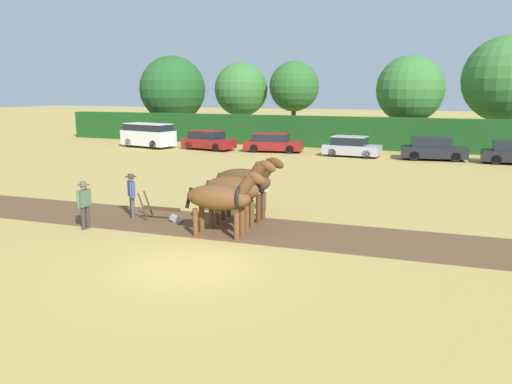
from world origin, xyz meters
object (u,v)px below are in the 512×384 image
tree_center (410,89)px  farmer_at_plow (132,192)px  draft_horse_trail_left (246,181)px  parked_car_center_left (273,143)px  tree_left (241,90)px  draft_horse_lead_right (235,189)px  tree_center_right (507,79)px  farmer_beside_team (264,189)px  farmer_onlooker_left (84,202)px  parked_car_center_right (433,149)px  parked_van (148,135)px  draft_horse_lead_left (222,198)px  parked_car_center (351,147)px  tree_far_left (173,89)px  plow (165,212)px  tree_center_left (294,87)px  parked_car_left (208,140)px

tree_center → farmer_at_plow: (-6.72, -30.26, -3.83)m
draft_horse_trail_left → parked_car_center_left: draft_horse_trail_left is taller
tree_left → draft_horse_lead_right: tree_left is taller
tree_center_right → farmer_beside_team: size_ratio=5.97×
farmer_at_plow → farmer_onlooker_left: farmer_at_plow is taller
farmer_onlooker_left → parked_car_center_right: bearing=68.7°
tree_center → parked_van: tree_center is taller
tree_left → tree_center: size_ratio=0.98×
draft_horse_lead_right → parked_car_center_right: bearing=72.6°
farmer_at_plow → parked_car_center_right: 23.13m
tree_center_right → draft_horse_lead_left: bearing=-107.0°
farmer_beside_team → parked_car_center_left: size_ratio=0.33×
farmer_onlooker_left → parked_van: bearing=121.5°
tree_center → draft_horse_lead_left: (-2.54, -31.19, -3.51)m
tree_center_right → parked_car_center: bearing=-133.8°
farmer_onlooker_left → parked_car_center_right: farmer_onlooker_left is taller
draft_horse_trail_left → farmer_beside_team: draft_horse_trail_left is taller
tree_center_right → farmer_at_plow: tree_center_right is taller
farmer_beside_team → parked_van: parked_van is taller
tree_far_left → plow: tree_far_left is taller
tree_center_left → tree_center_right: size_ratio=0.82×
farmer_beside_team → parked_car_center: farmer_beside_team is taller
parked_car_center_left → parked_car_center: bearing=-13.9°
tree_far_left → draft_horse_lead_left: bearing=-56.1°
plow → farmer_beside_team: farmer_beside_team is taller
tree_center → tree_center_right: size_ratio=0.84×
tree_far_left → tree_left: 8.02m
plow → parked_car_center_left: parked_car_center_left is taller
tree_center → farmer_onlooker_left: tree_center is taller
tree_far_left → parked_car_center_left: size_ratio=1.77×
plow → parked_van: (-14.58, 20.26, 0.72)m
farmer_beside_team → parked_van: size_ratio=0.31×
parked_car_center_right → tree_center_right: bearing=56.6°
plow → farmer_onlooker_left: size_ratio=1.04×
tree_center → parked_car_center_left: size_ratio=1.63×
draft_horse_lead_right → parked_car_center: bearing=87.5°
parked_van → tree_center: bearing=37.7°
parked_car_left → draft_horse_lead_right: bearing=-49.5°
farmer_at_plow → parked_van: size_ratio=0.33×
tree_center_right → farmer_onlooker_left: tree_center_right is taller
draft_horse_lead_right → farmer_beside_team: size_ratio=1.78×
parked_car_center_left → farmer_onlooker_left: bearing=-95.0°
plow → parked_car_center_left: size_ratio=0.36×
parked_van → parked_car_left: bearing=15.1°
tree_left → tree_center_left: (5.56, 0.05, 0.27)m
parked_car_center_left → farmer_at_plow: bearing=-93.2°
farmer_beside_team → parked_car_center: (-0.35, 18.05, -0.17)m
draft_horse_lead_left → draft_horse_trail_left: size_ratio=1.03×
tree_center → farmer_beside_team: (-2.58, -27.44, -3.91)m
tree_left → parked_car_left: 11.95m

